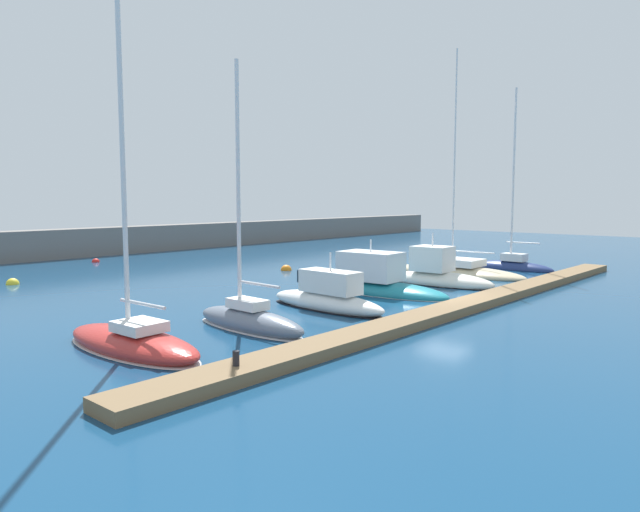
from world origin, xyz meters
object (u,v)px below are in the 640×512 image
object	(u,v)px
sailboat_navy_seventh	(512,265)
mooring_buoy_yellow	(13,284)
mooring_buoy_red	(96,262)
dock_bollard	(236,358)
sailboat_red_nearest	(132,339)
sailboat_sand_sixth	(457,272)
motorboat_teal_fourth	(378,283)
motorboat_ivory_fifth	(438,275)
motorboat_white_third	(327,298)
mooring_buoy_orange	(286,270)
sailboat_slate_second	(249,319)

from	to	relation	value
sailboat_navy_seventh	mooring_buoy_yellow	size ratio (longest dim) A/B	17.75
mooring_buoy_red	dock_bollard	bearing A→B (deg)	-110.89
sailboat_navy_seventh	mooring_buoy_yellow	world-z (taller)	sailboat_navy_seventh
sailboat_red_nearest	dock_bollard	world-z (taller)	sailboat_red_nearest
sailboat_sand_sixth	sailboat_navy_seventh	size ratio (longest dim) A/B	1.15
sailboat_navy_seventh	mooring_buoy_red	distance (m)	33.01
dock_bollard	motorboat_teal_fourth	bearing A→B (deg)	21.35
mooring_buoy_yellow	mooring_buoy_red	bearing A→B (deg)	39.92
motorboat_teal_fourth	sailboat_sand_sixth	bearing A→B (deg)	-90.56
motorboat_ivory_fifth	mooring_buoy_red	size ratio (longest dim) A/B	11.40
motorboat_white_third	sailboat_navy_seventh	world-z (taller)	sailboat_navy_seventh
sailboat_navy_seventh	mooring_buoy_orange	xyz separation A→B (m)	(-11.56, 12.07, -0.30)
mooring_buoy_yellow	dock_bollard	xyz separation A→B (m)	(-2.97, -24.47, 0.62)
sailboat_red_nearest	dock_bollard	distance (m)	5.13
motorboat_white_third	motorboat_teal_fourth	xyz separation A→B (m)	(5.49, 1.01, -0.01)
motorboat_ivory_fifth	dock_bollard	xyz separation A→B (m)	(-20.16, -5.02, 0.05)
motorboat_white_third	motorboat_ivory_fifth	size ratio (longest dim) A/B	0.98
motorboat_white_third	motorboat_ivory_fifth	bearing A→B (deg)	-87.78
sailboat_red_nearest	mooring_buoy_orange	world-z (taller)	sailboat_red_nearest
sailboat_red_nearest	mooring_buoy_orange	bearing A→B (deg)	-61.27
sailboat_slate_second	motorboat_white_third	distance (m)	5.25
sailboat_sand_sixth	mooring_buoy_orange	world-z (taller)	sailboat_sand_sixth
motorboat_teal_fourth	sailboat_navy_seventh	distance (m)	15.28
motorboat_ivory_fifth	mooring_buoy_yellow	distance (m)	25.97
sailboat_red_nearest	sailboat_slate_second	distance (m)	4.89
mooring_buoy_orange	mooring_buoy_yellow	bearing A→B (deg)	154.29
mooring_buoy_yellow	sailboat_sand_sixth	bearing A→B (deg)	-39.20
sailboat_red_nearest	motorboat_white_third	distance (m)	10.09
motorboat_teal_fourth	dock_bollard	distance (m)	16.36
motorboat_white_third	mooring_buoy_red	xyz separation A→B (m)	(2.58, 27.37, -0.56)
motorboat_teal_fourth	dock_bollard	world-z (taller)	motorboat_teal_fourth
mooring_buoy_orange	dock_bollard	size ratio (longest dim) A/B	1.83
motorboat_white_third	mooring_buoy_yellow	world-z (taller)	motorboat_white_third
motorboat_ivory_fifth	mooring_buoy_red	bearing A→B (deg)	12.78
sailboat_slate_second	mooring_buoy_yellow	bearing A→B (deg)	6.06
sailboat_slate_second	motorboat_white_third	world-z (taller)	sailboat_slate_second
mooring_buoy_orange	sailboat_slate_second	bearing A→B (deg)	-139.56
sailboat_red_nearest	motorboat_teal_fourth	distance (m)	15.60
sailboat_slate_second	mooring_buoy_orange	size ratio (longest dim) A/B	13.54
mooring_buoy_yellow	motorboat_white_third	bearing A→B (deg)	-70.86
motorboat_white_third	dock_bollard	world-z (taller)	motorboat_white_third
sailboat_slate_second	motorboat_teal_fourth	bearing A→B (deg)	-80.78
sailboat_slate_second	mooring_buoy_orange	xyz separation A→B (m)	(14.39, 12.27, -0.45)
motorboat_white_third	sailboat_navy_seventh	bearing A→B (deg)	-88.80
sailboat_slate_second	sailboat_sand_sixth	xyz separation A→B (m)	(20.65, 1.84, -0.24)
sailboat_sand_sixth	mooring_buoy_yellow	distance (m)	28.64
sailboat_red_nearest	sailboat_sand_sixth	xyz separation A→B (m)	(25.51, 1.26, -0.21)
sailboat_slate_second	mooring_buoy_red	world-z (taller)	sailboat_slate_second
sailboat_red_nearest	motorboat_teal_fourth	xyz separation A→B (m)	(15.58, 0.84, 0.14)
motorboat_ivory_fifth	sailboat_sand_sixth	bearing A→B (deg)	-78.12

